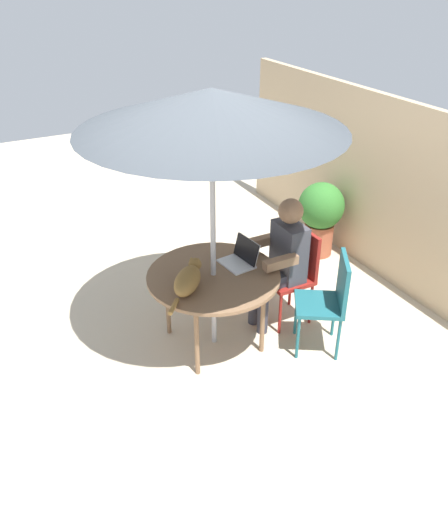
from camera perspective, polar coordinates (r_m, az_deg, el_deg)
The scene contains 10 objects.
ground_plane at distance 4.84m, azimuth -1.06°, elevation -9.20°, with size 14.00×14.00×0.00m, color #BCAD93.
fence_back at distance 5.51m, azimuth 19.32°, elevation 5.59°, with size 5.61×0.08×1.88m, color tan.
patio_table at distance 4.45m, azimuth -1.14°, elevation -2.55°, with size 1.13×1.13×0.72m.
patio_umbrella at distance 3.88m, azimuth -1.36°, elevation 15.58°, with size 2.00×2.00×2.25m.
chair_occupied at distance 4.89m, azimuth 7.73°, elevation -1.31°, with size 0.40×0.40×0.91m.
chair_empty at distance 4.55m, azimuth 11.39°, elevation -4.32°, with size 0.55×0.55×0.91m.
person_seated at distance 4.73m, azimuth 6.28°, elevation -0.03°, with size 0.48×0.48×1.25m.
laptop at distance 4.55m, azimuth 1.91°, elevation -0.07°, with size 0.33×0.28×0.21m.
cat at distance 4.21m, azimuth -3.89°, elevation -2.54°, with size 0.50×0.48×0.17m.
potted_plant_near_fence at distance 6.06m, azimuth 10.42°, elevation 4.55°, with size 0.52×0.52×0.87m.
Camera 1 is at (3.37, -1.66, 3.05)m, focal length 36.91 mm.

